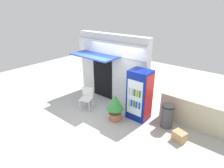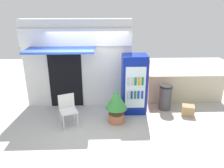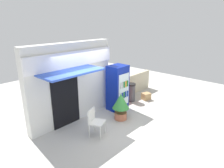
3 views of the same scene
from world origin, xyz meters
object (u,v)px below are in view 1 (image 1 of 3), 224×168
at_px(drink_cooler, 139,95).
at_px(potted_plant_near_shop, 115,105).
at_px(trash_bin, 167,116).
at_px(cardboard_box, 179,136).
at_px(plastic_chair, 87,97).

bearing_deg(drink_cooler, potted_plant_near_shop, -131.98).
bearing_deg(trash_bin, drink_cooler, -173.43).
bearing_deg(potted_plant_near_shop, trash_bin, 25.34).
bearing_deg(trash_bin, potted_plant_near_shop, -154.66).
distance_m(potted_plant_near_shop, trash_bin, 1.83).
distance_m(drink_cooler, cardboard_box, 1.87).
xyz_separation_m(drink_cooler, plastic_chair, (-1.98, -0.74, -0.40)).
height_order(drink_cooler, plastic_chair, drink_cooler).
distance_m(plastic_chair, trash_bin, 3.15).
bearing_deg(cardboard_box, plastic_chair, -173.47).
xyz_separation_m(plastic_chair, trash_bin, (3.03, 0.86, -0.11)).
height_order(plastic_chair, potted_plant_near_shop, potted_plant_near_shop).
distance_m(drink_cooler, plastic_chair, 2.15).
height_order(plastic_chair, trash_bin, plastic_chair).
height_order(plastic_chair, cardboard_box, plastic_chair).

